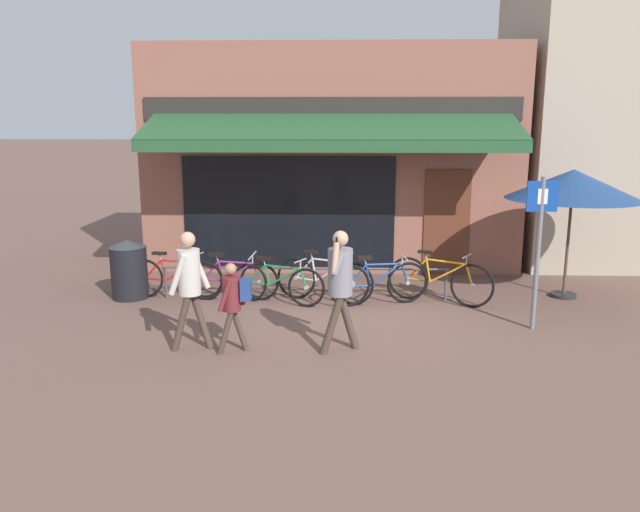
# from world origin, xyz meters

# --- Properties ---
(ground_plane) EXTENTS (160.00, 160.00, 0.00)m
(ground_plane) POSITION_xyz_m (0.00, 0.00, 0.00)
(ground_plane) COLOR brown
(shop_front) EXTENTS (7.62, 4.47, 4.51)m
(shop_front) POSITION_xyz_m (-0.41, 3.91, 2.25)
(shop_front) COLOR #8E5647
(shop_front) RESTS_ON ground_plane
(bike_rack_rail) EXTENTS (4.95, 0.04, 0.57)m
(bike_rack_rail) POSITION_xyz_m (-0.82, 0.58, 0.49)
(bike_rack_rail) COLOR #47494F
(bike_rack_rail) RESTS_ON ground_plane
(bicycle_red) EXTENTS (1.77, 0.52, 0.82)m
(bicycle_red) POSITION_xyz_m (-3.09, 0.56, 0.36)
(bicycle_red) COLOR black
(bicycle_red) RESTS_ON ground_plane
(bicycle_purple) EXTENTS (1.67, 0.52, 0.83)m
(bicycle_purple) POSITION_xyz_m (-2.09, 0.52, 0.37)
(bicycle_purple) COLOR black
(bicycle_purple) RESTS_ON ground_plane
(bicycle_green) EXTENTS (1.65, 0.63, 0.80)m
(bicycle_green) POSITION_xyz_m (-1.27, 0.30, 0.36)
(bicycle_green) COLOR black
(bicycle_green) RESTS_ON ground_plane
(bicycle_silver) EXTENTS (1.71, 0.70, 0.88)m
(bicycle_silver) POSITION_xyz_m (-0.49, 0.48, 0.39)
(bicycle_silver) COLOR black
(bicycle_silver) RESTS_ON ground_plane
(bicycle_blue) EXTENTS (1.70, 0.59, 0.86)m
(bicycle_blue) POSITION_xyz_m (0.43, 0.28, 0.39)
(bicycle_blue) COLOR black
(bicycle_blue) RESTS_ON ground_plane
(bicycle_orange) EXTENTS (1.72, 0.86, 0.89)m
(bicycle_orange) POSITION_xyz_m (1.47, 0.45, 0.39)
(bicycle_orange) COLOR black
(bicycle_orange) RESTS_ON ground_plane
(pedestrian_adult) EXTENTS (0.55, 0.58, 1.67)m
(pedestrian_adult) POSITION_xyz_m (-0.20, -1.86, 1.02)
(pedestrian_adult) COLOR #47382D
(pedestrian_adult) RESTS_ON ground_plane
(pedestrian_child) EXTENTS (0.47, 0.41, 1.24)m
(pedestrian_child) POSITION_xyz_m (-1.61, -1.96, 0.77)
(pedestrian_child) COLOR #47382D
(pedestrian_child) RESTS_ON ground_plane
(pedestrian_second_adult) EXTENTS (0.57, 0.43, 1.64)m
(pedestrian_second_adult) POSITION_xyz_m (-2.21, -1.87, 1.01)
(pedestrian_second_adult) COLOR #47382D
(pedestrian_second_adult) RESTS_ON ground_plane
(litter_bin) EXTENTS (0.64, 0.64, 1.03)m
(litter_bin) POSITION_xyz_m (-3.88, 0.55, 0.52)
(litter_bin) COLOR black
(litter_bin) RESTS_ON ground_plane
(parking_sign) EXTENTS (0.44, 0.07, 2.27)m
(parking_sign) POSITION_xyz_m (2.67, -0.85, 1.39)
(parking_sign) COLOR slate
(parking_sign) RESTS_ON ground_plane
(cafe_parasol) EXTENTS (2.24, 2.24, 2.23)m
(cafe_parasol) POSITION_xyz_m (3.72, 0.89, 1.97)
(cafe_parasol) COLOR #4C3D2D
(cafe_parasol) RESTS_ON ground_plane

